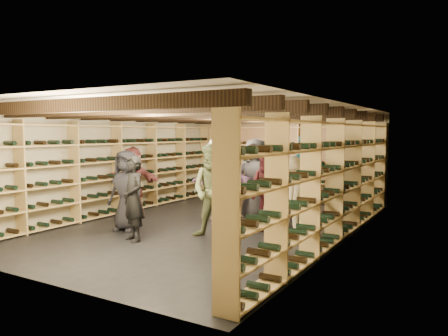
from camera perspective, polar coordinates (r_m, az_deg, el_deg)
name	(u,v)px	position (r m, az deg, el deg)	size (l,w,h in m)	color
ground	(210,225)	(9.07, -1.82, -7.48)	(8.00, 8.00, 0.00)	black
walls	(210,167)	(8.89, -1.84, 0.10)	(5.52, 8.02, 2.40)	tan
ceiling	(210,108)	(8.88, -1.86, 7.84)	(5.50, 8.00, 0.01)	beige
ceiling_joists	(210,115)	(8.87, -1.86, 6.94)	(5.40, 7.12, 0.18)	black
wine_rack_left	(117,168)	(10.50, -13.76, -0.02)	(0.32, 7.50, 2.15)	tan
wine_rack_right	(334,180)	(7.84, 14.23, -1.56)	(0.32, 7.50, 2.15)	tan
wine_rack_back	(283,162)	(12.30, 7.77, 0.72)	(4.70, 0.30, 2.15)	tan
crate_stack_left	(243,201)	(10.08, 2.49, -4.30)	(0.55, 0.41, 0.68)	tan
crate_stack_right	(290,205)	(10.14, 8.61, -4.78)	(0.56, 0.44, 0.51)	tan
crate_loose	(254,207)	(10.84, 4.00, -5.04)	(0.50, 0.33, 0.17)	tan
person_0	(126,191)	(8.66, -12.62, -2.91)	(0.76, 0.50, 1.56)	black
person_1	(133,199)	(7.81, -11.76, -3.94)	(0.55, 0.36, 1.50)	black
person_2	(214,191)	(7.82, -1.35, -3.06)	(0.83, 0.65, 1.71)	#5B643E
person_3	(291,200)	(7.63, 8.72, -4.10)	(0.97, 0.56, 1.50)	beige
person_4	(304,184)	(8.23, 10.39, -2.12)	(1.11, 0.46, 1.89)	#1A596B
person_5	(132,181)	(10.32, -11.88, -1.63)	(1.47, 0.47, 1.59)	brown
person_8	(267,192)	(8.11, 5.66, -3.11)	(0.79, 0.62, 1.62)	#42131A
person_9	(219,179)	(9.54, -0.67, -1.41)	(1.16, 0.67, 1.80)	#A29B95
person_10	(279,179)	(9.62, 7.23, -1.38)	(1.06, 0.44, 1.80)	#244E37
person_11	(227,185)	(9.03, 0.34, -2.25)	(1.52, 0.48, 1.64)	#8E5D91
person_12	(255,180)	(9.43, 4.12, -1.54)	(0.87, 0.57, 1.78)	#39383D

